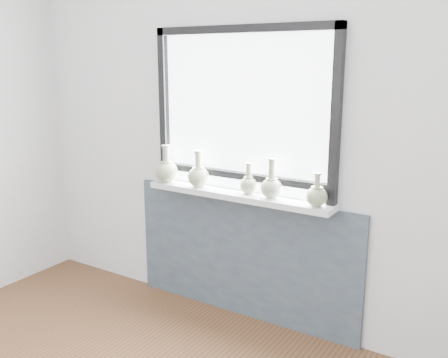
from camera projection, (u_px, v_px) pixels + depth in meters
The scene contains 9 objects.
back_wall at pixel (245, 129), 3.24m from camera, with size 3.60×0.02×2.60m, color silver.
apron_panel at pixel (242, 256), 3.42m from camera, with size 1.70×0.03×0.86m, color #475762.
windowsill at pixel (237, 195), 3.25m from camera, with size 1.32×0.18×0.04m, color silver.
window at pixel (243, 108), 3.18m from camera, with size 1.30×0.06×1.05m.
vase_a at pixel (167, 170), 3.50m from camera, with size 0.16×0.16×0.26m.
vase_b at pixel (199, 175), 3.37m from camera, with size 0.15×0.15×0.25m.
vase_c at pixel (249, 184), 3.20m from camera, with size 0.12×0.12×0.20m.
vase_d at pixel (272, 186), 3.09m from camera, with size 0.14×0.14×0.25m.
vase_e at pixel (317, 195), 2.92m from camera, with size 0.13×0.13×0.20m.
Camera 1 is at (1.60, -0.99, 1.74)m, focal length 40.00 mm.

